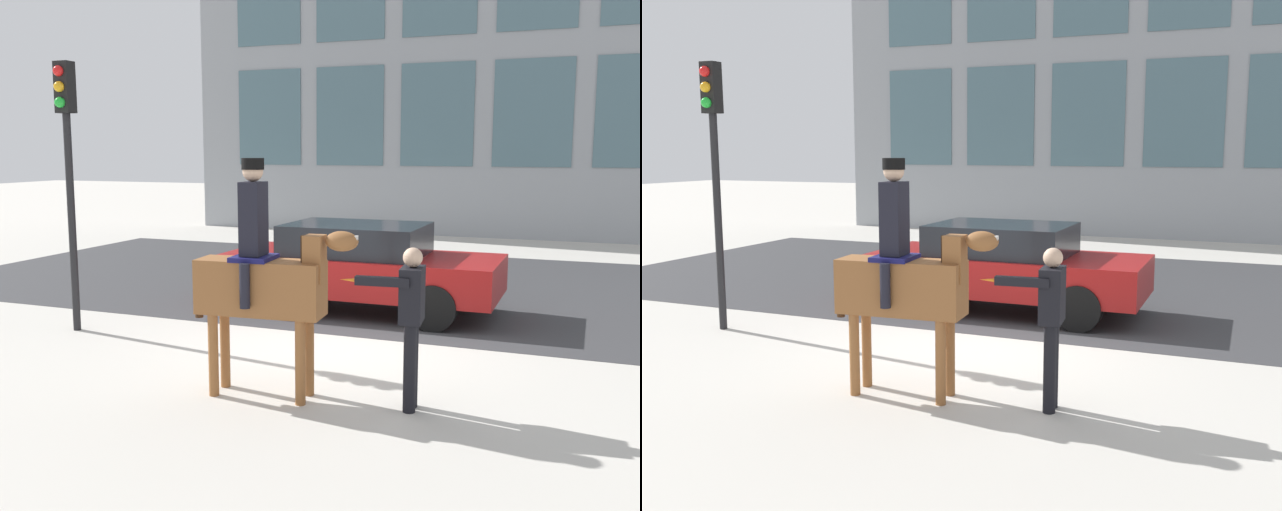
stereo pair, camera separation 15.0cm
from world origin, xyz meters
TOP-DOWN VIEW (x-y plane):
  - ground_plane at (0.00, 0.00)m, footprint 80.00×80.00m
  - road_surface at (0.00, 4.75)m, footprint 19.08×8.50m
  - mounted_horse_lead at (-0.01, -2.16)m, footprint 1.85×0.65m
  - pedestrian_bystander at (1.56, -2.00)m, footprint 0.82×0.49m
  - street_car_near_lane at (-0.31, 2.13)m, footprint 4.45×1.95m
  - traffic_light at (-3.86, -0.61)m, footprint 0.24×0.29m

SIDE VIEW (x-z plane):
  - ground_plane at x=0.00m, z-range 0.00..0.00m
  - road_surface at x=0.00m, z-range 0.00..0.01m
  - street_car_near_lane at x=-0.31m, z-range 0.05..1.50m
  - pedestrian_bystander at x=1.56m, z-range 0.16..1.85m
  - mounted_horse_lead at x=-0.01m, z-range 0.01..2.58m
  - traffic_light at x=-3.86m, z-range 0.67..4.57m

